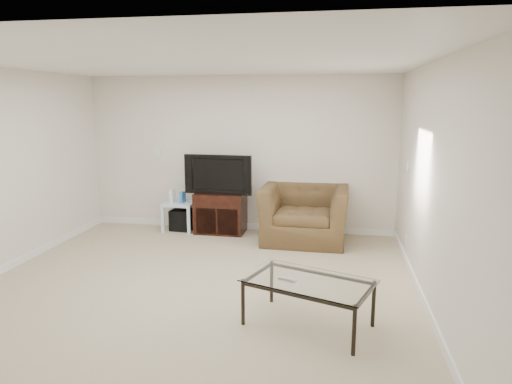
% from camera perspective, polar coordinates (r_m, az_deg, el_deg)
% --- Properties ---
extents(floor, '(5.00, 5.00, 0.00)m').
position_cam_1_polar(floor, '(5.37, -7.63, -11.80)').
color(floor, tan).
rests_on(floor, ground).
extents(ceiling, '(5.00, 5.00, 0.00)m').
position_cam_1_polar(ceiling, '(4.96, -8.41, 15.83)').
color(ceiling, white).
rests_on(ceiling, ground).
extents(wall_back, '(5.00, 0.02, 2.50)m').
position_cam_1_polar(wall_back, '(7.41, -2.09, 4.74)').
color(wall_back, silver).
rests_on(wall_back, ground).
extents(wall_right, '(0.02, 5.00, 2.50)m').
position_cam_1_polar(wall_right, '(4.88, 21.22, 0.51)').
color(wall_right, silver).
rests_on(wall_right, ground).
extents(plate_back, '(0.12, 0.02, 0.12)m').
position_cam_1_polar(plate_back, '(7.81, -12.25, 4.82)').
color(plate_back, white).
rests_on(plate_back, wall_back).
extents(plate_right_switch, '(0.02, 0.09, 0.13)m').
position_cam_1_polar(plate_right_switch, '(6.43, 18.40, 3.15)').
color(plate_right_switch, white).
rests_on(plate_right_switch, wall_right).
extents(plate_right_outlet, '(0.02, 0.08, 0.12)m').
position_cam_1_polar(plate_right_outlet, '(6.34, 18.25, -5.76)').
color(plate_right_outlet, white).
rests_on(plate_right_outlet, wall_right).
extents(tv_stand, '(0.79, 0.56, 0.65)m').
position_cam_1_polar(tv_stand, '(7.42, -4.40, -2.52)').
color(tv_stand, black).
rests_on(tv_stand, floor).
extents(dvd_player, '(0.41, 0.29, 0.06)m').
position_cam_1_polar(dvd_player, '(7.33, -4.51, -0.95)').
color(dvd_player, black).
rests_on(dvd_player, tv_stand).
extents(television, '(1.02, 0.24, 0.62)m').
position_cam_1_polar(television, '(7.27, -4.54, 2.32)').
color(television, black).
rests_on(television, tv_stand).
extents(side_table, '(0.49, 0.49, 0.47)m').
position_cam_1_polar(side_table, '(7.64, -9.45, -2.97)').
color(side_table, silver).
rests_on(side_table, floor).
extents(subwoofer, '(0.37, 0.37, 0.34)m').
position_cam_1_polar(subwoofer, '(7.67, -9.18, -3.44)').
color(subwoofer, black).
rests_on(subwoofer, floor).
extents(game_console, '(0.06, 0.16, 0.21)m').
position_cam_1_polar(game_console, '(7.59, -10.41, -0.48)').
color(game_console, white).
rests_on(game_console, side_table).
extents(game_case, '(0.07, 0.14, 0.18)m').
position_cam_1_polar(game_case, '(7.53, -9.16, -0.63)').
color(game_case, '#337FCC').
rests_on(game_case, side_table).
extents(recliner, '(1.31, 0.86, 1.13)m').
position_cam_1_polar(recliner, '(6.94, 6.10, -1.54)').
color(recliner, brown).
rests_on(recliner, floor).
extents(coffee_table, '(1.32, 1.02, 0.46)m').
position_cam_1_polar(coffee_table, '(4.45, 6.51, -13.61)').
color(coffee_table, black).
rests_on(coffee_table, floor).
extents(remote, '(0.19, 0.12, 0.02)m').
position_cam_1_polar(remote, '(4.33, 3.96, -10.83)').
color(remote, '#B2B2B7').
rests_on(remote, coffee_table).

